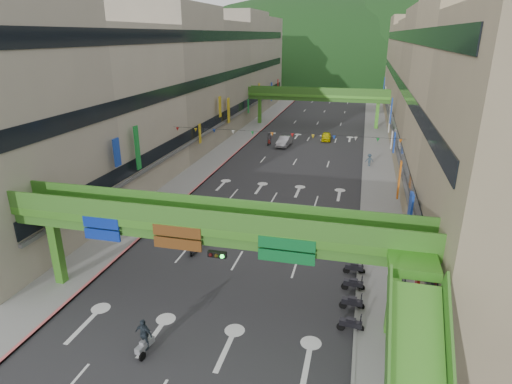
# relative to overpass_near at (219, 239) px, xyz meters

# --- Properties ---
(ground) EXTENTS (320.00, 320.00, 0.00)m
(ground) POSITION_rel_overpass_near_xyz_m (-0.93, -5.38, -5.21)
(ground) COLOR black
(ground) RESTS_ON ground
(road_slab) EXTENTS (18.00, 140.00, 0.02)m
(road_slab) POSITION_rel_overpass_near_xyz_m (-0.93, 44.62, -5.20)
(road_slab) COLOR #28282B
(road_slab) RESTS_ON ground
(sidewalk_left) EXTENTS (4.00, 140.00, 0.15)m
(sidewalk_left) POSITION_rel_overpass_near_xyz_m (-11.93, 44.62, -5.13)
(sidewalk_left) COLOR gray
(sidewalk_left) RESTS_ON ground
(sidewalk_right) EXTENTS (4.00, 140.00, 0.15)m
(sidewalk_right) POSITION_rel_overpass_near_xyz_m (10.07, 44.62, -5.13)
(sidewalk_right) COLOR gray
(sidewalk_right) RESTS_ON ground
(curb_left) EXTENTS (0.20, 140.00, 0.18)m
(curb_left) POSITION_rel_overpass_near_xyz_m (-10.03, 44.62, -5.12)
(curb_left) COLOR #CC5959
(curb_left) RESTS_ON ground
(curb_right) EXTENTS (0.20, 140.00, 0.18)m
(curb_right) POSITION_rel_overpass_near_xyz_m (8.17, 44.62, -5.12)
(curb_right) COLOR gray
(curb_right) RESTS_ON ground
(building_row_left) EXTENTS (12.80, 95.00, 19.00)m
(building_row_left) POSITION_rel_overpass_near_xyz_m (-19.86, 44.62, 4.25)
(building_row_left) COLOR #9E937F
(building_row_left) RESTS_ON ground
(building_row_right) EXTENTS (12.80, 95.00, 19.00)m
(building_row_right) POSITION_rel_overpass_near_xyz_m (18.00, 44.62, 4.25)
(building_row_right) COLOR gray
(building_row_right) RESTS_ON ground
(overpass_near) EXTENTS (28.00, 12.27, 7.10)m
(overpass_near) POSITION_rel_overpass_near_xyz_m (0.00, 0.00, 0.00)
(overpass_near) COLOR #4C9E2D
(overpass_near) RESTS_ON ground
(overpass_far) EXTENTS (28.00, 2.20, 7.10)m
(overpass_far) POSITION_rel_overpass_near_xyz_m (-0.93, 59.62, 0.20)
(overpass_far) COLOR #4C9E2D
(overpass_far) RESTS_ON ground
(hill_left) EXTENTS (168.00, 140.00, 112.00)m
(hill_left) POSITION_rel_overpass_near_xyz_m (-15.93, 154.62, -5.21)
(hill_left) COLOR #1C4419
(hill_left) RESTS_ON ground
(hill_right) EXTENTS (208.00, 176.00, 128.00)m
(hill_right) POSITION_rel_overpass_near_xyz_m (24.07, 174.62, -5.21)
(hill_right) COLOR #1C4419
(hill_right) RESTS_ON ground
(bunting_string) EXTENTS (26.00, 0.36, 0.47)m
(bunting_string) POSITION_rel_overpass_near_xyz_m (-0.93, 24.62, 0.75)
(bunting_string) COLOR black
(bunting_string) RESTS_ON ground
(scooter_rider_near) EXTENTS (0.75, 1.59, 2.17)m
(scooter_rider_near) POSITION_rel_overpass_near_xyz_m (-4.54, 6.93, -4.17)
(scooter_rider_near) COLOR black
(scooter_rider_near) RESTS_ON ground
(scooter_rider_mid) EXTENTS (0.86, 1.59, 1.93)m
(scooter_rider_mid) POSITION_rel_overpass_near_xyz_m (2.02, 9.14, -4.22)
(scooter_rider_mid) COLOR black
(scooter_rider_mid) RESTS_ON ground
(scooter_rider_left) EXTENTS (1.14, 1.59, 2.19)m
(scooter_rider_left) POSITION_rel_overpass_near_xyz_m (-2.91, -4.38, -4.09)
(scooter_rider_left) COLOR gray
(scooter_rider_left) RESTS_ON ground
(scooter_rider_far) EXTENTS (0.91, 1.60, 2.07)m
(scooter_rider_far) POSITION_rel_overpass_near_xyz_m (-6.39, 43.10, -4.15)
(scooter_rider_far) COLOR maroon
(scooter_rider_far) RESTS_ON ground
(parked_scooter_row) EXTENTS (1.60, 9.37, 1.08)m
(parked_scooter_row) POSITION_rel_overpass_near_xyz_m (7.87, 4.62, -4.68)
(parked_scooter_row) COLOR black
(parked_scooter_row) RESTS_ON ground
(car_silver) EXTENTS (2.04, 4.78, 1.53)m
(car_silver) POSITION_rel_overpass_near_xyz_m (-3.96, 42.94, -4.44)
(car_silver) COLOR #AFADB4
(car_silver) RESTS_ON ground
(car_yellow) EXTENTS (1.78, 3.93, 1.31)m
(car_yellow) POSITION_rel_overpass_near_xyz_m (2.01, 48.35, -4.55)
(car_yellow) COLOR yellow
(car_yellow) RESTS_ON ground
(pedestrian_red) EXTENTS (0.85, 0.69, 1.64)m
(pedestrian_red) POSITION_rel_overpass_near_xyz_m (8.87, 13.13, -4.38)
(pedestrian_red) COLOR #A83021
(pedestrian_red) RESTS_ON ground
(pedestrian_dark) EXTENTS (0.92, 0.46, 1.51)m
(pedestrian_dark) POSITION_rel_overpass_near_xyz_m (11.27, 6.43, -4.45)
(pedestrian_dark) COLOR black
(pedestrian_dark) RESTS_ON ground
(pedestrian_blue) EXTENTS (0.85, 0.65, 1.63)m
(pedestrian_blue) POSITION_rel_overpass_near_xyz_m (8.87, 34.62, -4.39)
(pedestrian_blue) COLOR #334655
(pedestrian_blue) RESTS_ON ground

